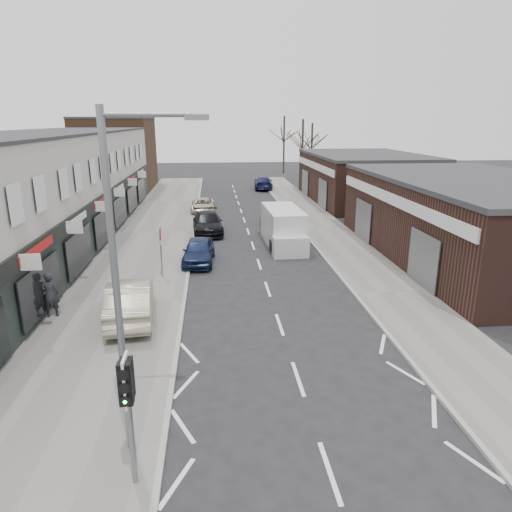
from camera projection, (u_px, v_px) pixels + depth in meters
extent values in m
plane|color=black|center=(311.00, 418.00, 12.46)|extent=(160.00, 160.00, 0.00)
cube|color=slate|center=(155.00, 233.00, 32.82)|extent=(5.50, 64.00, 0.12)
cube|color=slate|center=(325.00, 229.00, 33.96)|extent=(3.50, 64.00, 0.12)
cube|color=beige|center=(38.00, 191.00, 28.82)|extent=(8.00, 41.00, 7.10)
cube|color=#4D3321|center=(117.00, 155.00, 53.02)|extent=(8.00, 10.00, 8.00)
cube|color=#371E19|center=(474.00, 221.00, 26.32)|extent=(10.00, 18.00, 4.50)
cube|color=#371E19|center=(363.00, 179.00, 45.40)|extent=(10.00, 16.00, 4.50)
cylinder|color=slate|center=(130.00, 424.00, 9.69)|extent=(0.12, 0.12, 3.00)
cube|color=silver|center=(126.00, 380.00, 9.39)|extent=(0.05, 0.55, 1.10)
cube|color=black|center=(125.00, 384.00, 9.27)|extent=(0.28, 0.22, 0.95)
sphere|color=#0CE533|center=(126.00, 400.00, 9.24)|extent=(0.18, 0.18, 0.18)
cube|color=black|center=(127.00, 377.00, 9.50)|extent=(0.26, 0.20, 0.90)
cylinder|color=slate|center=(117.00, 294.00, 10.09)|extent=(0.16, 0.16, 8.00)
cylinder|color=slate|center=(146.00, 115.00, 9.09)|extent=(1.80, 0.10, 0.10)
cube|color=slate|center=(197.00, 117.00, 9.20)|extent=(0.50, 0.22, 0.12)
cylinder|color=slate|center=(161.00, 253.00, 23.04)|extent=(0.07, 0.07, 2.50)
cube|color=white|center=(161.00, 242.00, 22.88)|extent=(0.04, 0.45, 0.25)
cube|color=silver|center=(283.00, 226.00, 29.76)|extent=(2.33, 5.27, 2.37)
cube|color=silver|center=(291.00, 247.00, 27.01)|extent=(2.12, 0.98, 1.24)
cylinder|color=black|center=(272.00, 246.00, 28.16)|extent=(0.25, 0.79, 0.79)
cylinder|color=black|center=(302.00, 245.00, 28.34)|extent=(0.25, 0.79, 0.79)
cylinder|color=black|center=(265.00, 232.00, 31.63)|extent=(0.25, 0.79, 0.79)
cylinder|color=black|center=(292.00, 231.00, 31.80)|extent=(0.25, 0.79, 0.79)
imported|color=#A09580|center=(130.00, 300.00, 18.27)|extent=(2.19, 5.00, 1.60)
imported|color=black|center=(50.00, 295.00, 18.39)|extent=(0.78, 0.61, 1.89)
imported|color=#141F40|center=(199.00, 251.00, 25.87)|extent=(1.92, 4.26, 1.42)
imported|color=black|center=(208.00, 223.00, 32.81)|extent=(2.34, 5.18, 1.47)
imported|color=beige|center=(203.00, 206.00, 40.26)|extent=(2.06, 4.39, 1.21)
imported|color=white|center=(273.00, 213.00, 35.77)|extent=(2.24, 5.12, 1.64)
imported|color=black|center=(286.00, 211.00, 37.49)|extent=(1.73, 3.98, 1.34)
imported|color=#14143E|center=(263.00, 183.00, 53.85)|extent=(2.47, 5.26, 1.49)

